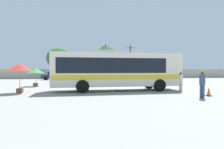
% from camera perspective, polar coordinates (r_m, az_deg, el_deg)
% --- Properties ---
extents(ground_plane, '(300.00, 300.00, 0.00)m').
position_cam_1_polar(ground_plane, '(27.81, 0.30, -2.34)').
color(ground_plane, gray).
extents(perimeter_wall, '(80.00, 0.30, 1.90)m').
position_cam_1_polar(perimeter_wall, '(40.32, -2.19, 0.21)').
color(perimeter_wall, '#9E998C').
rests_on(perimeter_wall, ground_plane).
extents(coach_bus_cream_yellow, '(11.18, 3.11, 3.49)m').
position_cam_1_polar(coach_bus_cream_yellow, '(16.97, 1.08, 1.51)').
color(coach_bus_cream_yellow, silver).
rests_on(coach_bus_cream_yellow, ground_plane).
extents(attendant_by_bus_door, '(0.46, 0.46, 1.64)m').
position_cam_1_polar(attendant_by_bus_door, '(17.08, 19.53, -1.73)').
color(attendant_by_bus_door, silver).
rests_on(attendant_by_bus_door, ground_plane).
extents(passenger_waiting_on_apron, '(0.46, 0.46, 1.80)m').
position_cam_1_polar(passenger_waiting_on_apron, '(13.84, 24.97, -2.10)').
color(passenger_waiting_on_apron, '#33476B').
rests_on(passenger_waiting_on_apron, ground_plane).
extents(vendor_umbrella_near_gate_red, '(1.99, 1.99, 2.29)m').
position_cam_1_polar(vendor_umbrella_near_gate_red, '(17.01, -25.48, 1.68)').
color(vendor_umbrella_near_gate_red, gray).
rests_on(vendor_umbrella_near_gate_red, ground_plane).
extents(vendor_umbrella_secondary_green, '(1.85, 1.85, 1.97)m').
position_cam_1_polar(vendor_umbrella_secondary_green, '(23.04, -21.51, 0.88)').
color(vendor_umbrella_secondary_green, gray).
rests_on(vendor_umbrella_secondary_green, ground_plane).
extents(parked_car_leftmost_dark_blue, '(4.14, 2.23, 1.46)m').
position_cam_1_polar(parked_car_leftmost_dark_blue, '(36.62, -16.77, -0.27)').
color(parked_car_leftmost_dark_blue, navy).
rests_on(parked_car_leftmost_dark_blue, ground_plane).
extents(parked_car_second_dark_blue, '(4.66, 2.27, 1.42)m').
position_cam_1_polar(parked_car_second_dark_blue, '(37.11, -8.54, -0.22)').
color(parked_car_second_dark_blue, navy).
rests_on(parked_car_second_dark_blue, ground_plane).
extents(utility_pole_near, '(1.80, 0.24, 7.30)m').
position_cam_1_polar(utility_pole_near, '(41.96, -1.88, 4.18)').
color(utility_pole_near, '#4C3823').
rests_on(utility_pole_near, ground_plane).
extents(utility_pole_far, '(1.80, 0.24, 7.44)m').
position_cam_1_polar(utility_pole_far, '(45.21, 5.40, 4.08)').
color(utility_pole_far, '#4C3823').
rests_on(utility_pole_far, ground_plane).
extents(roadside_tree_left, '(5.66, 5.66, 6.78)m').
position_cam_1_polar(roadside_tree_left, '(45.90, -15.25, 4.58)').
color(roadside_tree_left, brown).
rests_on(roadside_tree_left, ground_plane).
extents(roadside_tree_midleft, '(5.32, 5.32, 6.89)m').
position_cam_1_polar(roadside_tree_midleft, '(42.93, -1.65, 5.18)').
color(roadside_tree_midleft, brown).
rests_on(roadside_tree_midleft, ground_plane).
extents(traffic_cone_on_apron, '(0.36, 0.36, 0.64)m').
position_cam_1_polar(traffic_cone_on_apron, '(15.19, 26.53, -4.52)').
color(traffic_cone_on_apron, black).
rests_on(traffic_cone_on_apron, ground_plane).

